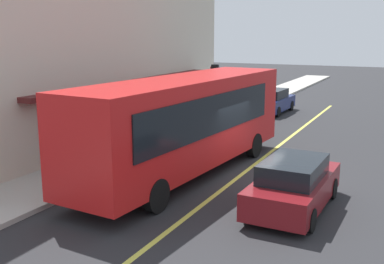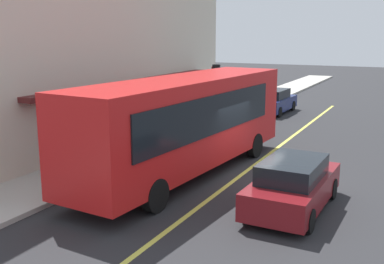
% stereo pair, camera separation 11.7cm
% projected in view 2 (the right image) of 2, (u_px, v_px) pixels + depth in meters
% --- Properties ---
extents(ground, '(120.00, 120.00, 0.00)m').
position_uv_depth(ground, '(244.00, 173.00, 17.02)').
color(ground, '#28282B').
extents(sidewalk, '(80.00, 2.69, 0.15)m').
position_uv_depth(sidewalk, '(124.00, 155.00, 19.31)').
color(sidewalk, '#B2ADA3').
rests_on(sidewalk, ground).
extents(lane_centre_stripe, '(36.00, 0.16, 0.01)m').
position_uv_depth(lane_centre_stripe, '(244.00, 173.00, 17.01)').
color(lane_centre_stripe, '#D8D14C').
rests_on(lane_centre_stripe, ground).
extents(storefront_building, '(19.53, 10.82, 9.37)m').
position_uv_depth(storefront_building, '(46.00, 40.00, 23.53)').
color(storefront_building, beige).
rests_on(storefront_building, ground).
extents(bus, '(11.29, 3.35, 3.50)m').
position_uv_depth(bus, '(187.00, 121.00, 16.47)').
color(bus, red).
rests_on(bus, ground).
extents(traffic_light, '(0.30, 0.52, 3.20)m').
position_uv_depth(traffic_light, '(217.00, 80.00, 25.43)').
color(traffic_light, '#2D2D33').
rests_on(traffic_light, sidewalk).
extents(car_navy, '(4.36, 1.98, 1.52)m').
position_uv_depth(car_navy, '(274.00, 101.00, 29.76)').
color(car_navy, navy).
rests_on(car_navy, ground).
extents(car_maroon, '(4.34, 1.95, 1.52)m').
position_uv_depth(car_maroon, '(293.00, 185.00, 13.38)').
color(car_maroon, maroon).
rests_on(car_maroon, ground).
extents(pedestrian_at_corner, '(0.34, 0.34, 1.68)m').
position_uv_depth(pedestrian_at_corner, '(68.00, 144.00, 16.53)').
color(pedestrian_at_corner, black).
rests_on(pedestrian_at_corner, sidewalk).
extents(pedestrian_near_storefront, '(0.34, 0.34, 1.56)m').
position_uv_depth(pedestrian_near_storefront, '(185.00, 108.00, 25.07)').
color(pedestrian_near_storefront, black).
rests_on(pedestrian_near_storefront, sidewalk).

